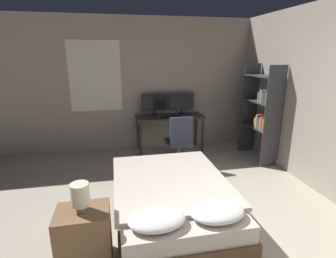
{
  "coord_description": "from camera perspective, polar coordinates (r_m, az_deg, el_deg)",
  "views": [
    {
      "loc": [
        -0.97,
        -1.67,
        1.97
      ],
      "look_at": [
        -0.11,
        2.51,
        0.75
      ],
      "focal_mm": 28.0,
      "sensor_mm": 36.0,
      "label": 1
    }
  ],
  "objects": [
    {
      "name": "bookshelf",
      "position": [
        5.16,
        20.1,
        3.94
      ],
      "size": [
        0.34,
        0.86,
        1.8
      ],
      "color": "#333338",
      "rests_on": "ground_plane"
    },
    {
      "name": "monitor_left",
      "position": [
        5.44,
        -2.97,
        5.71
      ],
      "size": [
        0.53,
        0.16,
        0.44
      ],
      "color": "black",
      "rests_on": "desk"
    },
    {
      "name": "monitor_right",
      "position": [
        5.56,
        2.96,
        5.93
      ],
      "size": [
        0.53,
        0.16,
        0.44
      ],
      "color": "black",
      "rests_on": "desk"
    },
    {
      "name": "computer_mouse",
      "position": [
        5.27,
        3.79,
        2.77
      ],
      "size": [
        0.07,
        0.05,
        0.04
      ],
      "color": "black",
      "rests_on": "desk"
    },
    {
      "name": "bed",
      "position": [
        3.37,
        0.83,
        -15.04
      ],
      "size": [
        1.39,
        1.97,
        0.54
      ],
      "color": "brown",
      "rests_on": "ground_plane"
    },
    {
      "name": "office_chair",
      "position": [
        4.8,
        2.46,
        -3.63
      ],
      "size": [
        0.52,
        0.52,
        0.93
      ],
      "color": "black",
      "rests_on": "ground_plane"
    },
    {
      "name": "bedside_lamp",
      "position": [
        2.56,
        -18.58,
        -13.43
      ],
      "size": [
        0.17,
        0.17,
        0.27
      ],
      "color": "gray",
      "rests_on": "nightstand"
    },
    {
      "name": "wall_back",
      "position": [
        5.58,
        -1.76,
        9.6
      ],
      "size": [
        12.0,
        0.08,
        2.7
      ],
      "color": "#9E9384",
      "rests_on": "ground_plane"
    },
    {
      "name": "nightstand",
      "position": [
        2.81,
        -17.7,
        -21.63
      ],
      "size": [
        0.49,
        0.39,
        0.59
      ],
      "color": "brown",
      "rests_on": "ground_plane"
    },
    {
      "name": "keyboard",
      "position": [
        5.21,
        0.8,
        2.54
      ],
      "size": [
        0.38,
        0.13,
        0.02
      ],
      "color": "black",
      "rests_on": "desk"
    },
    {
      "name": "desk",
      "position": [
        5.4,
        0.4,
        1.78
      ],
      "size": [
        1.39,
        0.55,
        0.75
      ],
      "color": "#38383D",
      "rests_on": "ground_plane"
    },
    {
      "name": "wall_side_right",
      "position": [
        4.34,
        30.72,
        5.51
      ],
      "size": [
        0.06,
        12.0,
        2.7
      ],
      "color": "#9E9384",
      "rests_on": "ground_plane"
    }
  ]
}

